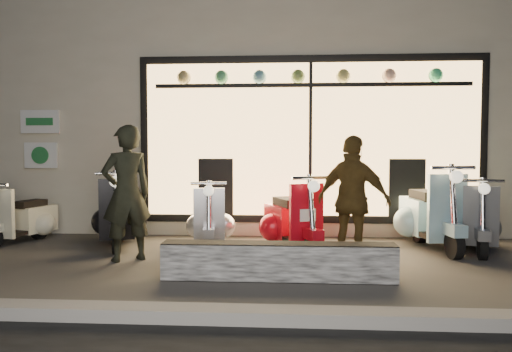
% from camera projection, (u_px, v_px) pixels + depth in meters
% --- Properties ---
extents(ground, '(40.00, 40.00, 0.00)m').
position_uv_depth(ground, '(250.00, 265.00, 6.06)').
color(ground, '#383533').
rests_on(ground, ground).
extents(kerb, '(40.00, 0.25, 0.12)m').
position_uv_depth(kerb, '(231.00, 315.00, 4.06)').
color(kerb, slate).
rests_on(kerb, ground).
extents(shop_building, '(10.20, 6.23, 4.20)m').
position_uv_depth(shop_building, '(268.00, 117.00, 10.90)').
color(shop_building, beige).
rests_on(shop_building, ground).
extents(graffiti_barrier, '(2.51, 0.28, 0.40)m').
position_uv_depth(graffiti_barrier, '(278.00, 261.00, 5.38)').
color(graffiti_barrier, black).
rests_on(graffiti_barrier, ground).
extents(scooter_silver, '(0.52, 1.31, 0.93)m').
position_uv_depth(scooter_silver, '(210.00, 220.00, 7.20)').
color(scooter_silver, black).
rests_on(scooter_silver, ground).
extents(scooter_red, '(0.82, 1.40, 1.02)m').
position_uv_depth(scooter_red, '(290.00, 220.00, 6.97)').
color(scooter_red, black).
rests_on(scooter_red, ground).
extents(scooter_black, '(0.75, 1.48, 1.05)m').
position_uv_depth(scooter_black, '(119.00, 215.00, 7.41)').
color(scooter_black, black).
rests_on(scooter_black, ground).
extents(scooter_cream, '(0.63, 1.24, 0.89)m').
position_uv_depth(scooter_cream, '(28.00, 218.00, 7.56)').
color(scooter_cream, black).
rests_on(scooter_cream, ground).
extents(scooter_blue, '(0.64, 1.61, 1.14)m').
position_uv_depth(scooter_blue, '(428.00, 215.00, 7.17)').
color(scooter_blue, black).
rests_on(scooter_blue, ground).
extents(scooter_grey, '(0.62, 1.38, 0.98)m').
position_uv_depth(scooter_grey, '(474.00, 221.00, 6.99)').
color(scooter_grey, black).
rests_on(scooter_grey, ground).
extents(man, '(0.75, 0.69, 1.71)m').
position_uv_depth(man, '(127.00, 193.00, 6.25)').
color(man, black).
rests_on(man, ground).
extents(woman, '(0.99, 0.80, 1.57)m').
position_uv_depth(woman, '(353.00, 201.00, 6.01)').
color(woman, brown).
rests_on(woman, ground).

